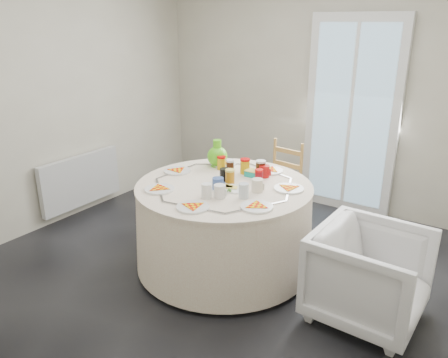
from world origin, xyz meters
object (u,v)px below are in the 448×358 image
Objects in this scene: table at (224,226)px; green_pitcher at (217,154)px; radiator at (81,180)px; wooden_chair at (278,180)px; armchair at (370,269)px.

green_pitcher is (-0.32, 0.37, 0.49)m from table.
radiator is at bearing 178.47° from table.
table is 1.73× the size of wooden_chair.
armchair reaches higher than radiator.
green_pitcher reaches higher than table.
armchair is at bearing -21.97° from green_pitcher.
table is at bearing -81.32° from wooden_chair.
wooden_chair is at bearing 91.55° from table.
table is at bearing -1.53° from radiator.
armchair is at bearing -1.27° from radiator.
table is (1.92, -0.05, -0.01)m from radiator.
armchair is at bearing -0.88° from table.
radiator is 4.16× the size of green_pitcher.
green_pitcher is (-1.56, 0.39, 0.48)m from armchair.
radiator is at bearing 90.59° from armchair.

